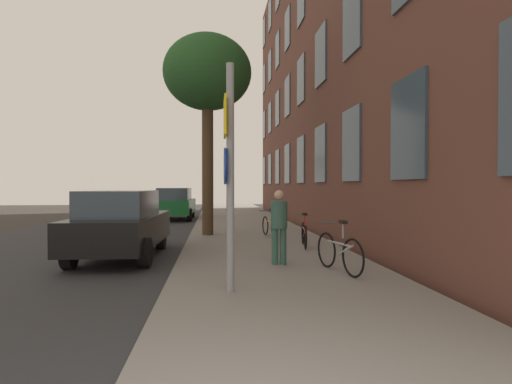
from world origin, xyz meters
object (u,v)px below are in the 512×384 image
(bicycle_0, at_px, (339,252))
(bicycle_1, at_px, (304,233))
(sign_post, at_px, (229,167))
(traffic_light, at_px, (209,172))
(car_0, at_px, (121,224))
(tree_near, at_px, (207,75))
(bicycle_2, at_px, (270,226))
(car_1, at_px, (175,203))
(pedestrian_0, at_px, (279,222))

(bicycle_0, bearing_deg, bicycle_1, 89.12)
(sign_post, relative_size, traffic_light, 0.94)
(car_0, bearing_deg, tree_near, 60.44)
(bicycle_2, relative_size, car_1, 0.40)
(pedestrian_0, bearing_deg, car_0, 154.42)
(tree_near, height_order, bicycle_2, tree_near)
(traffic_light, xyz_separation_m, car_1, (-1.67, -6.52, -1.83))
(sign_post, xyz_separation_m, pedestrian_0, (1.11, 2.01, -1.04))
(sign_post, xyz_separation_m, bicycle_1, (2.16, 4.32, -1.56))
(bicycle_1, height_order, pedestrian_0, pedestrian_0)
(bicycle_0, height_order, car_1, car_1)
(traffic_light, height_order, car_0, traffic_light)
(sign_post, bearing_deg, car_1, 98.57)
(traffic_light, height_order, bicycle_2, traffic_light)
(traffic_light, bearing_deg, car_0, -96.11)
(pedestrian_0, bearing_deg, sign_post, -118.89)
(traffic_light, bearing_deg, pedestrian_0, -85.06)
(bicycle_2, bearing_deg, bicycle_1, -73.92)
(traffic_light, height_order, pedestrian_0, traffic_light)
(sign_post, xyz_separation_m, traffic_light, (-0.56, 21.34, 0.64))
(bicycle_1, distance_m, car_1, 11.38)
(sign_post, xyz_separation_m, tree_near, (-0.44, 7.25, 3.36))
(sign_post, bearing_deg, traffic_light, 91.51)
(tree_near, bearing_deg, bicycle_1, -48.43)
(pedestrian_0, bearing_deg, tree_near, 106.43)
(tree_near, distance_m, car_0, 6.11)
(car_0, xyz_separation_m, car_1, (0.21, 11.11, 0.00))
(bicycle_1, bearing_deg, car_1, 112.71)
(sign_post, bearing_deg, pedestrian_0, 61.11)
(bicycle_1, distance_m, bicycle_2, 2.25)
(bicycle_1, bearing_deg, sign_post, -116.54)
(car_0, bearing_deg, sign_post, -56.59)
(tree_near, height_order, car_0, tree_near)
(bicycle_1, height_order, car_1, car_1)
(bicycle_1, relative_size, bicycle_2, 0.97)
(bicycle_0, distance_m, car_1, 14.35)
(bicycle_0, relative_size, bicycle_1, 1.03)
(tree_near, distance_m, bicycle_0, 8.23)
(car_1, bearing_deg, bicycle_2, -65.66)
(sign_post, distance_m, car_0, 4.60)
(traffic_light, height_order, car_1, traffic_light)
(bicycle_0, bearing_deg, sign_post, -151.52)
(bicycle_2, bearing_deg, car_1, 114.34)
(sign_post, height_order, pedestrian_0, sign_post)
(sign_post, distance_m, bicycle_0, 2.85)
(traffic_light, bearing_deg, bicycle_0, -82.46)
(pedestrian_0, bearing_deg, car_1, 104.62)
(bicycle_0, bearing_deg, car_1, 107.62)
(sign_post, relative_size, bicycle_2, 2.16)
(bicycle_2, height_order, pedestrian_0, pedestrian_0)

